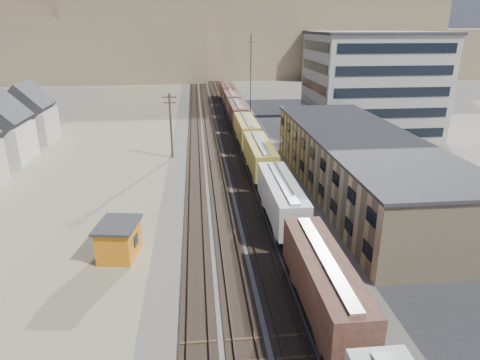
{
  "coord_description": "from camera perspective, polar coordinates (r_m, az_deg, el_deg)",
  "views": [
    {
      "loc": [
        -4.59,
        -22.64,
        19.53
      ],
      "look_at": [
        0.08,
        22.6,
        3.0
      ],
      "focal_mm": 32.0,
      "sensor_mm": 36.0,
      "label": 1
    }
  ],
  "objects": [
    {
      "name": "rail_tracks",
      "position": [
        75.3,
        -2.63,
        5.01
      ],
      "size": [
        11.4,
        200.0,
        0.24
      ],
      "color": "black",
      "rests_on": "ground"
    },
    {
      "name": "ground",
      "position": [
        30.25,
        4.54,
        -20.31
      ],
      "size": [
        300.0,
        300.0,
        0.0
      ],
      "primitive_type": "plane",
      "color": "#6B6356",
      "rests_on": "ground"
    },
    {
      "name": "asphalt_lot",
      "position": [
        66.41,
        18.02,
        1.88
      ],
      "size": [
        26.0,
        120.0,
        0.04
      ],
      "primitive_type": "cube",
      "color": "#232326",
      "rests_on": "ground"
    },
    {
      "name": "warehouse",
      "position": [
        53.9,
        15.7,
        2.08
      ],
      "size": [
        12.4,
        40.4,
        7.25
      ],
      "color": "tan",
      "rests_on": "ground"
    },
    {
      "name": "parked_car_far",
      "position": [
        80.58,
        19.56,
        5.32
      ],
      "size": [
        2.79,
        4.57,
        1.45
      ],
      "primitive_type": "imported",
      "rotation": [
        0.0,
        0.0,
        0.27
      ],
      "color": "white",
      "rests_on": "ground"
    },
    {
      "name": "freight_train",
      "position": [
        65.48,
        1.67,
        5.16
      ],
      "size": [
        3.0,
        119.74,
        4.46
      ],
      "color": "black",
      "rests_on": "ground"
    },
    {
      "name": "office_tower",
      "position": [
        84.77,
        17.13,
        12.16
      ],
      "size": [
        22.6,
        18.6,
        18.45
      ],
      "color": "#9E998E",
      "rests_on": "ground"
    },
    {
      "name": "hills_north",
      "position": [
        190.7,
        -4.7,
        18.28
      ],
      "size": [
        265.0,
        80.0,
        32.0
      ],
      "color": "brown",
      "rests_on": "ground"
    },
    {
      "name": "ballast_bed",
      "position": [
        75.35,
        -2.21,
        4.96
      ],
      "size": [
        18.0,
        200.0,
        0.06
      ],
      "primitive_type": "cube",
      "color": "#4C4742",
      "rests_on": "ground"
    },
    {
      "name": "dirt_yard",
      "position": [
        67.4,
        -18.85,
        2.04
      ],
      "size": [
        24.0,
        180.0,
        0.03
      ],
      "primitive_type": "cube",
      "color": "#827859",
      "rests_on": "ground"
    },
    {
      "name": "maintenance_shed",
      "position": [
        39.71,
        -15.86,
        -7.63
      ],
      "size": [
        4.01,
        4.85,
        3.22
      ],
      "color": "orange",
      "rests_on": "ground"
    },
    {
      "name": "parked_car_blue",
      "position": [
        74.57,
        18.25,
        4.42
      ],
      "size": [
        4.12,
        6.34,
        1.62
      ],
      "primitive_type": "imported",
      "rotation": [
        0.0,
        0.0,
        0.26
      ],
      "color": "navy",
      "rests_on": "ground"
    },
    {
      "name": "radio_mast",
      "position": [
        83.97,
        1.43,
        12.85
      ],
      "size": [
        1.2,
        0.16,
        18.0
      ],
      "color": "black",
      "rests_on": "ground"
    },
    {
      "name": "utility_pole_north",
      "position": [
        66.31,
        -9.21,
        7.32
      ],
      "size": [
        2.2,
        0.32,
        10.0
      ],
      "color": "#382619",
      "rests_on": "ground"
    }
  ]
}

